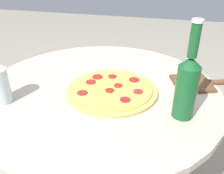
% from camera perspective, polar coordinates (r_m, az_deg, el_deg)
% --- Properties ---
extents(table, '(0.91, 0.91, 0.73)m').
position_cam_1_polar(table, '(1.05, -2.56, -9.16)').
color(table, '#B2A893').
rests_on(table, ground_plane).
extents(pizza, '(0.34, 0.34, 0.02)m').
position_cam_1_polar(pizza, '(0.92, -0.00, -0.65)').
color(pizza, tan).
rests_on(pizza, table).
extents(beer_bottle, '(0.07, 0.07, 0.31)m').
position_cam_1_polar(beer_bottle, '(0.77, 16.78, 0.63)').
color(beer_bottle, '#144C23').
rests_on(beer_bottle, table).
extents(pizza_paddle, '(0.30, 0.18, 0.02)m').
position_cam_1_polar(pizza_paddle, '(1.03, 19.63, 0.88)').
color(pizza_paddle, brown).
rests_on(pizza_paddle, table).
extents(drinking_glass, '(0.06, 0.06, 0.12)m').
position_cam_1_polar(drinking_glass, '(0.92, -24.27, 0.19)').
color(drinking_glass, silver).
rests_on(drinking_glass, table).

